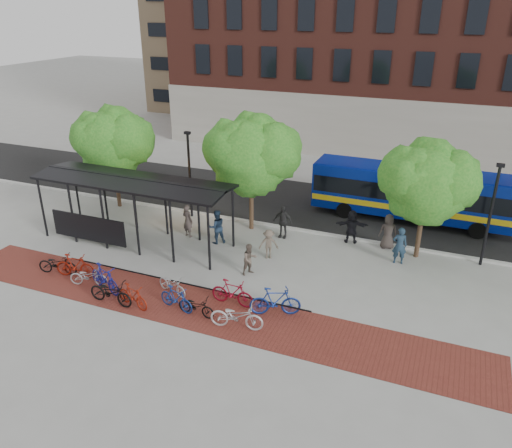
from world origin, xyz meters
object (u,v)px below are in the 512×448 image
at_px(bike_1, 75,266).
at_px(pedestrian_3, 269,244).
at_px(bike_3, 105,278).
at_px(pedestrian_2, 217,227).
at_px(bus, 413,191).
at_px(pedestrian_6, 388,232).
at_px(tree_c, 429,180).
at_px(bus_shelter, 131,188).
at_px(bike_10, 237,316).
at_px(bike_6, 172,284).
at_px(pedestrian_1, 188,221).
at_px(bike_11, 275,301).
at_px(pedestrian_7, 400,245).
at_px(bike_2, 88,276).
at_px(pedestrian_8, 250,259).
at_px(tree_b, 253,152).
at_px(lamp_post_left, 190,172).
at_px(bike_9, 232,293).
at_px(bike_5, 133,296).
at_px(bike_4, 111,292).
at_px(bike_0, 58,264).
at_px(pedestrian_5, 352,227).
at_px(bike_8, 196,306).
at_px(pedestrian_4, 283,222).
at_px(tree_a, 114,140).
at_px(lamp_post_right, 491,213).
at_px(bike_7, 176,298).

bearing_deg(bike_1, pedestrian_3, -67.72).
height_order(bike_3, pedestrian_2, pedestrian_2).
height_order(bus, pedestrian_6, bus).
relative_size(tree_c, pedestrian_2, 3.19).
xyz_separation_m(bus_shelter, bike_10, (8.26, -5.16, -2.44)).
height_order(bike_6, pedestrian_6, pedestrian_6).
xyz_separation_m(pedestrian_1, pedestrian_6, (10.26, 2.66, 0.02)).
distance_m(bike_11, pedestrian_7, 7.61).
xyz_separation_m(bike_2, pedestrian_8, (6.33, 3.71, 0.31)).
bearing_deg(pedestrian_6, pedestrian_7, 100.79).
bearing_deg(tree_b, lamp_post_left, 176.50).
bearing_deg(bike_2, bike_9, -97.08).
height_order(bike_5, pedestrian_3, pedestrian_3).
distance_m(bike_4, pedestrian_1, 7.13).
height_order(bike_6, bike_10, bike_10).
bearing_deg(pedestrian_8, bike_0, 146.81).
bearing_deg(pedestrian_5, pedestrian_6, 169.52).
height_order(bike_8, pedestrian_4, pedestrian_4).
relative_size(bike_5, pedestrian_7, 0.90).
xyz_separation_m(lamp_post_left, bike_8, (5.23, -9.06, -2.31)).
distance_m(bike_6, pedestrian_6, 11.39).
distance_m(bus_shelter, tree_a, 5.52).
height_order(bike_4, pedestrian_7, pedestrian_7).
height_order(lamp_post_left, bike_10, lamp_post_left).
bearing_deg(bike_3, tree_c, -35.43).
bearing_deg(bike_0, bus, -61.28).
relative_size(bus, pedestrian_2, 6.17).
distance_m(bus, bike_3, 17.66).
bearing_deg(tree_b, pedestrian_2, -113.70).
bearing_deg(bike_11, pedestrian_4, -4.97).
bearing_deg(bike_10, bike_11, -46.45).
distance_m(lamp_post_left, bike_3, 9.17).
relative_size(lamp_post_left, lamp_post_right, 1.00).
height_order(lamp_post_right, bike_5, lamp_post_right).
height_order(bike_4, bike_5, bike_4).
xyz_separation_m(bike_7, bike_11, (3.92, 1.20, 0.10)).
bearing_deg(tree_b, bike_4, -105.50).
bearing_deg(bike_10, bike_4, 84.38).
bearing_deg(pedestrian_6, pedestrian_3, 15.52).
xyz_separation_m(bus, bike_10, (-5.03, -13.64, -1.21)).
height_order(tree_c, pedestrian_1, tree_c).
xyz_separation_m(tree_a, bike_4, (6.39, -9.42, -3.68)).
xyz_separation_m(lamp_post_left, bike_4, (1.48, -9.67, -2.19)).
relative_size(bike_3, bike_8, 1.25).
bearing_deg(lamp_post_left, bike_10, -52.37).
relative_size(bike_2, pedestrian_6, 0.93).
bearing_deg(tree_b, pedestrian_1, -141.43).
xyz_separation_m(bike_2, bike_11, (8.59, 1.01, 0.17)).
xyz_separation_m(bike_3, bike_6, (2.86, 0.93, -0.18)).
bearing_deg(bike_10, tree_b, 8.65).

